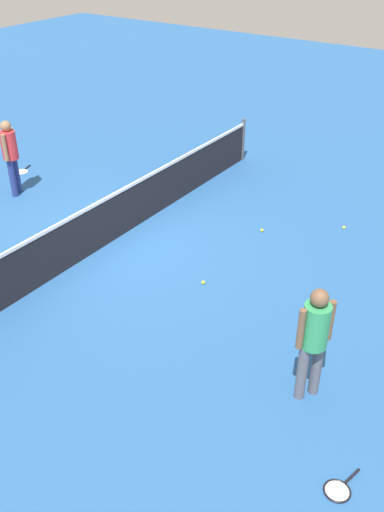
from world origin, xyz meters
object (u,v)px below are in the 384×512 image
Objects in this scene: tennis_racket_near_player at (339,489)px; tennis_racket_far_player at (22,171)px; tennis_ball_by_net at (262,230)px; tennis_ball_baseline at (203,282)px; player_far_side at (10,152)px; tennis_ball_near_player at (344,227)px; player_near_side at (314,335)px.

tennis_racket_far_player is at bearing 67.43° from tennis_racket_near_player.
tennis_ball_by_net is 1.00× the size of tennis_ball_baseline.
tennis_racket_near_player is 10.66m from tennis_racket_far_player.
tennis_ball_baseline reaches higher than tennis_racket_near_player.
tennis_racket_near_player is at bearing -109.54° from player_far_side.
player_far_side is 5.75m from tennis_ball_by_net.
tennis_ball_near_player is at bearing 20.92° from tennis_racket_near_player.
tennis_ball_by_net is at bearing 1.09° from tennis_ball_baseline.
tennis_racket_near_player is 9.19× the size of tennis_ball_baseline.
tennis_ball_baseline is (2.54, 3.49, 0.02)m from tennis_racket_near_player.
tennis_ball_baseline is at bearing -178.91° from tennis_ball_by_net.
tennis_racket_near_player is at bearing -112.57° from tennis_racket_far_player.
tennis_racket_near_player is 6.20m from tennis_ball_near_player.
tennis_ball_by_net and tennis_ball_baseline have the same top height.
player_near_side is at bearing -144.11° from tennis_ball_by_net.
tennis_racket_near_player is at bearing -159.08° from tennis_ball_near_player.
tennis_ball_by_net is at bearing 36.61° from tennis_racket_near_player.
tennis_ball_near_player is (2.61, -6.76, -0.98)m from player_far_side.
player_far_side is 9.57m from tennis_racket_near_player.
tennis_ball_near_player is at bearing 15.51° from player_near_side.
tennis_racket_far_player is 9.18× the size of tennis_ball_by_net.
player_near_side is 9.44m from tennis_racket_far_player.
player_far_side reaches higher than tennis_racket_far_player.
tennis_ball_near_player and tennis_ball_baseline have the same top height.
tennis_ball_near_player reaches higher than tennis_racket_far_player.
tennis_ball_near_player and tennis_ball_by_net have the same top height.
tennis_ball_baseline reaches higher than tennis_racket_far_player.
tennis_ball_by_net is (4.75, 3.53, 0.02)m from tennis_racket_near_player.
tennis_racket_far_player is 9.18× the size of tennis_ball_near_player.
player_far_side is 25.76× the size of tennis_ball_near_player.
player_near_side and player_far_side have the same top height.
player_near_side reaches higher than tennis_ball_baseline.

